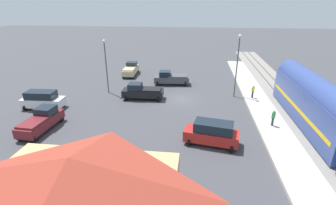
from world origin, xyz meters
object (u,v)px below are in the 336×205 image
object	(u,v)px
pedestrian_on_platform	(273,117)
pickup_maroon	(41,121)
pickup_black	(142,92)
pickup_tan	(131,69)
station_building	(75,199)
suv_white	(42,100)
pickup_charcoal	(171,78)
pedestrian_waiting_far	(253,91)
light_pole_lot_center	(106,60)
suv_red	(212,133)
light_pole_near_platform	(238,59)

from	to	relation	value
pedestrian_on_platform	pickup_maroon	size ratio (longest dim) A/B	0.31
pickup_black	pickup_tan	xyz separation A→B (m)	(4.50, -11.40, 0.00)
station_building	suv_white	size ratio (longest dim) A/B	2.22
pickup_tan	suv_white	world-z (taller)	suv_white
pickup_charcoal	pickup_maroon	bearing A→B (deg)	55.35
pedestrian_waiting_far	pedestrian_on_platform	bearing A→B (deg)	93.65
suv_white	pedestrian_waiting_far	bearing A→B (deg)	-167.12
pickup_tan	light_pole_lot_center	size ratio (longest dim) A/B	0.73
pickup_maroon	light_pole_lot_center	distance (m)	12.67
pedestrian_waiting_far	suv_white	bearing A→B (deg)	12.88
station_building	pickup_tan	bearing A→B (deg)	-80.21
suv_red	suv_white	size ratio (longest dim) A/B	1.04
pickup_black	suv_white	world-z (taller)	suv_white
station_building	pedestrian_waiting_far	world-z (taller)	station_building
pedestrian_waiting_far	pickup_black	bearing A→B (deg)	5.14
pickup_tan	pedestrian_waiting_far	bearing A→B (deg)	152.20
suv_white	light_pole_lot_center	xyz separation A→B (m)	(-5.96, -6.56, 3.59)
pedestrian_on_platform	suv_white	world-z (taller)	suv_white
pickup_black	light_pole_near_platform	bearing A→B (deg)	-169.38
pedestrian_on_platform	pedestrian_waiting_far	bearing A→B (deg)	-86.35
suv_red	station_building	bearing A→B (deg)	55.26
suv_red	pickup_black	bearing A→B (deg)	-50.39
pickup_charcoal	suv_red	bearing A→B (deg)	107.95
pedestrian_waiting_far	pickup_tan	size ratio (longest dim) A/B	0.31
pickup_black	light_pole_lot_center	world-z (taller)	light_pole_lot_center
pickup_tan	pedestrian_on_platform	bearing A→B (deg)	137.29
suv_red	light_pole_near_platform	bearing A→B (deg)	-105.57
pickup_tan	light_pole_near_platform	xyz separation A→B (m)	(-16.89, 9.07, 4.19)
light_pole_near_platform	light_pole_lot_center	distance (m)	17.79
pedestrian_on_platform	suv_red	world-z (taller)	suv_red
suv_white	pickup_maroon	bearing A→B (deg)	120.45
pickup_black	pickup_maroon	xyz separation A→B (m)	(8.28, 9.83, 0.00)
pedestrian_on_platform	pedestrian_waiting_far	xyz separation A→B (m)	(0.51, -8.04, 0.00)
suv_white	light_pole_near_platform	size ratio (longest dim) A/B	0.60
pickup_black	light_pole_lot_center	size ratio (longest dim) A/B	0.73
light_pole_lot_center	pickup_maroon	bearing A→B (deg)	76.15
suv_white	pickup_maroon	xyz separation A→B (m)	(-3.06, 5.20, -0.12)
suv_red	pickup_charcoal	xyz separation A→B (m)	(5.62, -17.35, -0.12)
suv_white	light_pole_lot_center	world-z (taller)	light_pole_lot_center
pickup_tan	light_pole_lot_center	distance (m)	10.20
suv_red	light_pole_near_platform	world-z (taller)	light_pole_near_platform
station_building	pickup_charcoal	bearing A→B (deg)	-93.99
pedestrian_on_platform	light_pole_near_platform	bearing A→B (deg)	-73.12
pickup_charcoal	light_pole_near_platform	bearing A→B (deg)	154.45
pickup_black	light_pole_near_platform	world-z (taller)	light_pole_near_platform
pedestrian_waiting_far	suv_red	world-z (taller)	suv_red
suv_white	suv_red	bearing A→B (deg)	163.42
suv_red	pickup_charcoal	size ratio (longest dim) A/B	0.94
pickup_black	pickup_tan	size ratio (longest dim) A/B	1.00
pickup_charcoal	pickup_maroon	xyz separation A→B (m)	(11.45, 16.56, 0.00)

